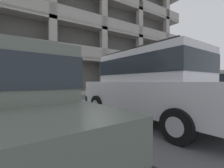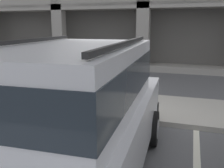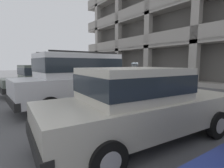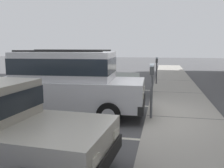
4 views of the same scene
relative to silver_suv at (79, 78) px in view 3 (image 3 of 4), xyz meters
The scene contains 8 objects.
ground_plane 2.54m from the silver_suv, 90.04° to the left, with size 80.00×80.00×0.10m.
sidewalk 3.71m from the silver_suv, 90.03° to the left, with size 40.00×2.20×0.12m.
parking_stall_lines 2.15m from the silver_suv, 27.82° to the left, with size 13.30×4.80×0.01m.
silver_suv is the anchor object (origin of this frame).
red_sedan 3.55m from the silver_suv, behind, with size 2.12×4.61×1.54m.
dark_hatchback 3.53m from the silver_suv, ahead, with size 2.04×4.58×1.54m.
parking_meter_near 2.63m from the silver_suv, 85.29° to the left, with size 0.35×0.12×1.55m.
parking_meter_far 6.88m from the silver_suv, 157.92° to the left, with size 0.35×0.12×1.43m.
Camera 3 is at (6.16, -5.02, 1.64)m, focal length 28.00 mm.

